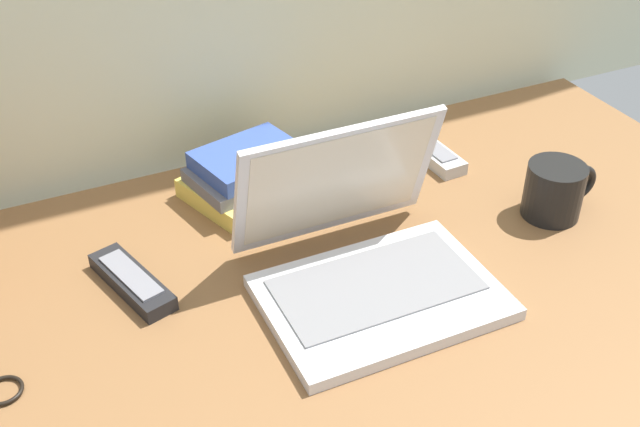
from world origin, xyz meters
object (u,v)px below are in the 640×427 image
Objects in this scene: laptop at (365,256)px; coffee_mug at (557,191)px; book_stack at (250,175)px; remote_control_near at (429,151)px; remote_control_far at (132,281)px.

laptop is 2.48× the size of coffee_mug.
laptop is 0.28m from book_stack.
remote_control_near is 0.97× the size of remote_control_far.
remote_control_near is at bearing 43.79° from laptop.
laptop reaches higher than book_stack.
coffee_mug is at bearing -9.56° from remote_control_far.
remote_control_near is at bearing -4.10° from book_stack.
coffee_mug is at bearing -71.11° from remote_control_near.
book_stack is at bearing 175.90° from remote_control_near.
remote_control_near is 0.72× the size of book_stack.
laptop is 1.92× the size of remote_control_near.
coffee_mug reaches higher than remote_control_near.
book_stack is (-0.40, 0.26, -0.01)m from coffee_mug.
coffee_mug reaches higher than book_stack.
coffee_mug is at bearing 2.96° from laptop.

